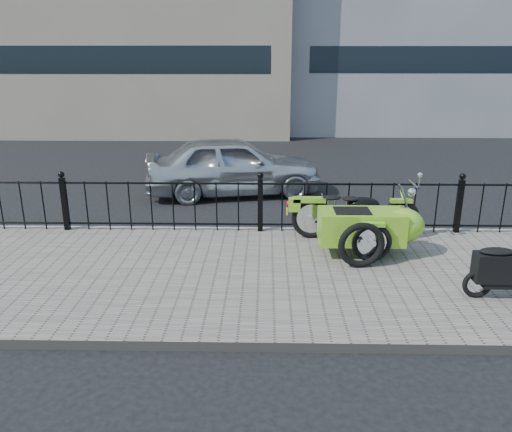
{
  "coord_description": "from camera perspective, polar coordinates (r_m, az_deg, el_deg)",
  "views": [
    {
      "loc": [
        0.1,
        -7.18,
        3.11
      ],
      "look_at": [
        -0.05,
        -0.1,
        0.84
      ],
      "focal_mm": 35.0,
      "sensor_mm": 36.0,
      "label": 1
    }
  ],
  "objects": [
    {
      "name": "spare_tire",
      "position": [
        7.5,
        11.96,
        -3.27
      ],
      "size": [
        0.71,
        0.17,
        0.7
      ],
      "primitive_type": "torus",
      "rotation": [
        1.57,
        0.0,
        0.1
      ],
      "color": "black",
      "rests_on": "sidewalk"
    },
    {
      "name": "scooter",
      "position": [
        7.21,
        27.26,
        -5.61
      ],
      "size": [
        1.43,
        0.42,
        0.97
      ],
      "color": "black",
      "rests_on": "sidewalk"
    },
    {
      "name": "sidewalk",
      "position": [
        7.35,
        0.3,
        -6.8
      ],
      "size": [
        30.0,
        3.8,
        0.12
      ],
      "primitive_type": "cube",
      "color": "#665E56",
      "rests_on": "ground"
    },
    {
      "name": "sedan_car",
      "position": [
        11.69,
        -2.61,
        5.77
      ],
      "size": [
        4.28,
        2.36,
        1.38
      ],
      "primitive_type": "imported",
      "rotation": [
        0.0,
        0.0,
        1.76
      ],
      "color": "#B9BCC1",
      "rests_on": "ground"
    },
    {
      "name": "curb",
      "position": [
        9.15,
        0.49,
        -1.74
      ],
      "size": [
        30.0,
        0.1,
        0.12
      ],
      "primitive_type": "cube",
      "color": "gray",
      "rests_on": "ground"
    },
    {
      "name": "motorcycle_sidecar",
      "position": [
        8.1,
        12.96,
        -0.81
      ],
      "size": [
        2.28,
        1.48,
        0.98
      ],
      "color": "black",
      "rests_on": "sidewalk"
    },
    {
      "name": "ground",
      "position": [
        7.83,
        0.36,
        -5.67
      ],
      "size": [
        120.0,
        120.0,
        0.0
      ],
      "primitive_type": "plane",
      "color": "black",
      "rests_on": "ground"
    },
    {
      "name": "iron_fence",
      "position": [
        8.85,
        0.49,
        1.18
      ],
      "size": [
        14.11,
        0.11,
        1.08
      ],
      "color": "black",
      "rests_on": "sidewalk"
    }
  ]
}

